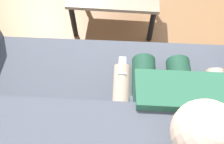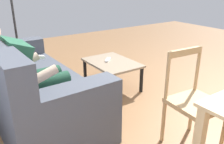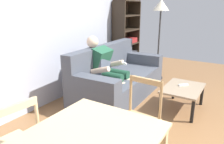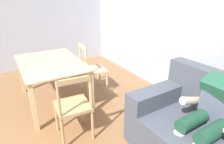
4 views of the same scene
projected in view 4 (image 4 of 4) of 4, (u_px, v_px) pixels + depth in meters
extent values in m
cube|color=#474C56|center=(160.00, 95.00, 2.44)|extent=(0.27, 0.94, 0.22)
cube|color=#4E5666|center=(219.00, 110.00, 2.00)|extent=(0.42, 0.20, 0.36)
cube|color=#23563D|center=(224.00, 102.00, 2.02)|extent=(0.41, 0.40, 0.58)
cylinder|color=#1C4530|center=(194.00, 120.00, 2.02)|extent=(0.16, 0.44, 0.15)
cylinder|color=#1C4530|center=(213.00, 132.00, 1.85)|extent=(0.16, 0.44, 0.15)
cylinder|color=beige|center=(192.00, 101.00, 2.14)|extent=(0.10, 0.35, 0.19)
cube|color=#D1B27F|center=(50.00, 63.00, 3.10)|extent=(1.40, 0.95, 0.02)
cube|color=#D1B27F|center=(21.00, 75.00, 3.56)|extent=(0.06, 0.06, 0.72)
cube|color=#D1B27F|center=(34.00, 108.00, 2.53)|extent=(0.06, 0.06, 0.72)
cube|color=#D1B27F|center=(65.00, 67.00, 3.96)|extent=(0.06, 0.06, 0.72)
cube|color=#D1B27F|center=(92.00, 93.00, 2.92)|extent=(0.06, 0.06, 0.72)
cube|color=#D1B27F|center=(94.00, 70.00, 3.57)|extent=(0.46, 0.46, 0.04)
cylinder|color=#D1B27F|center=(107.00, 83.00, 3.57)|extent=(0.04, 0.04, 0.44)
cylinder|color=#D1B27F|center=(100.00, 75.00, 3.89)|extent=(0.04, 0.04, 0.44)
cylinder|color=#D1B27F|center=(88.00, 86.00, 3.43)|extent=(0.04, 0.04, 0.44)
cylinder|color=#D1B27F|center=(82.00, 79.00, 3.75)|extent=(0.04, 0.04, 0.44)
cylinder|color=#D1B27F|center=(86.00, 62.00, 3.25)|extent=(0.03, 0.03, 0.49)
cylinder|color=#D1B27F|center=(80.00, 56.00, 3.57)|extent=(0.03, 0.03, 0.49)
cube|color=#D1B27F|center=(82.00, 47.00, 3.33)|extent=(0.38, 0.08, 0.06)
cube|color=tan|center=(73.00, 106.00, 2.41)|extent=(0.45, 0.45, 0.04)
cylinder|color=tan|center=(83.00, 110.00, 2.73)|extent=(0.04, 0.04, 0.45)
cylinder|color=tan|center=(56.00, 117.00, 2.58)|extent=(0.04, 0.04, 0.45)
cylinder|color=tan|center=(93.00, 125.00, 2.42)|extent=(0.04, 0.04, 0.45)
cylinder|color=tan|center=(63.00, 134.00, 2.26)|extent=(0.04, 0.04, 0.45)
cylinder|color=tan|center=(91.00, 93.00, 2.24)|extent=(0.03, 0.03, 0.46)
cylinder|color=tan|center=(59.00, 100.00, 2.09)|extent=(0.03, 0.03, 0.46)
cube|color=tan|center=(74.00, 81.00, 2.09)|extent=(0.07, 0.38, 0.06)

